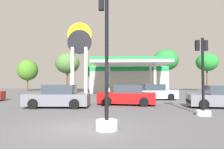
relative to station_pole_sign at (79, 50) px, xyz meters
The scene contains 15 objects.
ground_plane 22.62m from the station_pole_sign, 78.86° to the right, with size 90.00×90.00×0.00m, color #56565B.
gas_station 8.84m from the station_pole_sign, 27.35° to the left, with size 11.54×13.33×4.64m.
station_pole_sign is the anchor object (origin of this frame).
car_1 15.53m from the station_pole_sign, 64.41° to the right, with size 4.65×2.61×1.57m.
car_2 13.58m from the station_pole_sign, 43.05° to the right, with size 4.59×2.59×1.55m.
car_3 15.89m from the station_pole_sign, 84.89° to the right, with size 4.47×2.11×1.58m.
car_4 20.16m from the station_pole_sign, 49.25° to the right, with size 4.46×2.35×1.53m.
traffic_signal_0 22.73m from the station_pole_sign, 76.55° to the right, with size 0.83×0.83×5.28m.
traffic_signal_1 21.21m from the station_pole_sign, 60.62° to the right, with size 0.77×0.77×4.17m.
tree_0 14.71m from the station_pole_sign, 141.50° to the left, with size 3.71×3.71×5.81m.
tree_1 10.78m from the station_pole_sign, 112.77° to the left, with size 4.50×4.50×7.18m.
tree_2 10.84m from the station_pole_sign, 82.62° to the left, with size 4.30×4.30×6.37m.
tree_3 12.97m from the station_pole_sign, 55.63° to the left, with size 3.72×3.72×5.80m.
tree_4 16.54m from the station_pole_sign, 32.30° to the left, with size 4.56×4.56×7.54m.
tree_5 23.07m from the station_pole_sign, 22.60° to the left, with size 3.81×3.81×6.86m.
Camera 1 is at (1.47, -8.28, 1.84)m, focal length 34.09 mm.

